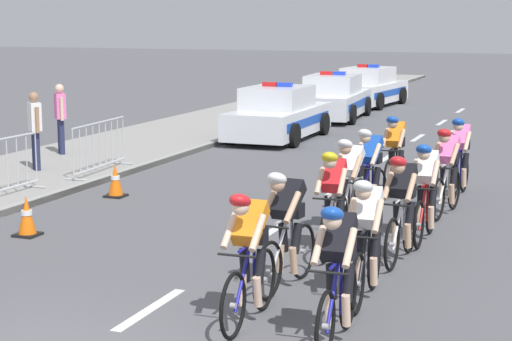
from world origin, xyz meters
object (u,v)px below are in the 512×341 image
object	(u,v)px
cyclist_sixth	(402,206)
police_car_second	(333,99)
cyclist_seventh	(350,184)
cyclist_tenth	(447,170)
traffic_cone_near	(115,181)
cyclist_ninth	(369,170)
spectator_back	(35,125)
cyclist_eleventh	(395,153)
police_car_nearest	(278,115)
cyclist_twelfth	(460,156)
cyclist_lead	(249,255)
cyclist_fifth	(333,200)
cyclist_fourth	(366,237)
cyclist_eighth	(426,190)
cyclist_third	(286,228)
crowd_barrier_rear	(100,147)
spectator_middle	(60,114)
cyclist_second	(337,272)
police_car_third	(369,88)

from	to	relation	value
cyclist_sixth	police_car_second	bearing A→B (deg)	109.41
cyclist_seventh	cyclist_tenth	size ratio (longest dim) A/B	1.00
cyclist_sixth	traffic_cone_near	distance (m)	6.52
police_car_second	traffic_cone_near	bearing A→B (deg)	-90.59
cyclist_ninth	spectator_back	bearing A→B (deg)	170.69
cyclist_eleventh	police_car_nearest	world-z (taller)	police_car_nearest
cyclist_tenth	traffic_cone_near	distance (m)	6.14
cyclist_twelfth	police_car_nearest	size ratio (longest dim) A/B	0.39
spectator_back	cyclist_twelfth	bearing A→B (deg)	6.07
cyclist_lead	cyclist_eleventh	world-z (taller)	same
cyclist_fifth	cyclist_twelfth	world-z (taller)	same
cyclist_fourth	cyclist_ninth	xyz separation A→B (m)	(-1.11, 4.58, 0.00)
cyclist_eighth	cyclist_fifth	bearing A→B (deg)	-131.88
cyclist_third	cyclist_ninth	size ratio (longest dim) A/B	1.00
cyclist_eleventh	crowd_barrier_rear	xyz separation A→B (m)	(-6.18, -0.57, -0.14)
cyclist_fifth	cyclist_eighth	distance (m)	1.63
spectator_middle	cyclist_twelfth	bearing A→B (deg)	-7.19
cyclist_fifth	cyclist_seventh	bearing A→B (deg)	94.80
cyclist_seventh	cyclist_fifth	bearing A→B (deg)	-85.20
cyclist_lead	cyclist_second	xyz separation A→B (m)	(1.08, -0.26, 0.00)
cyclist_eighth	traffic_cone_near	size ratio (longest dim) A/B	2.69
cyclist_seventh	spectator_middle	distance (m)	9.66
cyclist_sixth	cyclist_second	bearing A→B (deg)	-89.00
cyclist_eighth	police_car_second	distance (m)	16.43
cyclist_ninth	traffic_cone_near	distance (m)	4.88
cyclist_lead	crowd_barrier_rear	distance (m)	9.69
cyclist_sixth	cyclist_eleventh	size ratio (longest dim) A/B	1.00
cyclist_tenth	police_car_nearest	bearing A→B (deg)	126.58
spectator_back	police_car_nearest	bearing A→B (deg)	68.26
police_car_nearest	cyclist_second	bearing A→B (deg)	-67.97
cyclist_second	cyclist_sixth	xyz separation A→B (m)	(-0.06, 3.38, 0.00)
cyclist_fourth	crowd_barrier_rear	xyz separation A→B (m)	(-7.32, 6.10, -0.14)
police_car_nearest	police_car_second	bearing A→B (deg)	89.99
cyclist_eighth	cyclist_tenth	xyz separation A→B (m)	(0.00, 1.94, 0.00)
police_car_nearest	cyclist_eleventh	bearing A→B (deg)	-53.84
cyclist_fifth	cyclist_twelfth	xyz separation A→B (m)	(1.05, 4.83, 0.00)
traffic_cone_near	cyclist_eleventh	bearing A→B (deg)	25.11
cyclist_twelfth	spectator_back	size ratio (longest dim) A/B	1.03
cyclist_seventh	police_car_nearest	xyz separation A→B (m)	(-4.74, 9.84, -0.11)
cyclist_lead	spectator_back	distance (m)	10.47
cyclist_fifth	spectator_middle	bearing A→B (deg)	144.70
police_car_second	crowd_barrier_rear	distance (m)	12.45
spectator_middle	cyclist_ninth	bearing A→B (deg)	-22.00
cyclist_lead	cyclist_seventh	xyz separation A→B (m)	(-0.09, 4.49, 0.00)
cyclist_fifth	police_car_nearest	distance (m)	12.17
cyclist_twelfth	cyclist_eleventh	bearing A→B (deg)	-176.13
cyclist_fourth	spectator_middle	xyz separation A→B (m)	(-9.51, 7.97, 0.30)
cyclist_seventh	cyclist_eighth	size ratio (longest dim) A/B	1.00
police_car_third	crowd_barrier_rear	world-z (taller)	police_car_third
cyclist_seventh	traffic_cone_near	bearing A→B (deg)	166.51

